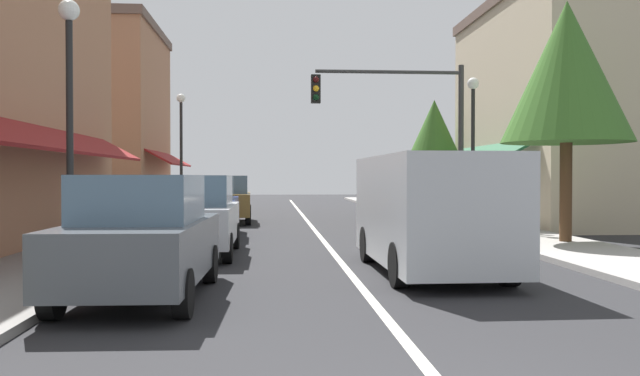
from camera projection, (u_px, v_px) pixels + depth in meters
name	position (u px, v px, depth m)	size (l,w,h in m)	color
ground_plane	(314.00, 229.00, 21.67)	(80.00, 80.00, 0.00)	#28282B
sidewalk_left	(145.00, 228.00, 21.26)	(2.60, 56.00, 0.12)	gray
sidewalk_right	(475.00, 226.00, 22.09)	(2.60, 56.00, 0.12)	#A39E99
lane_center_stripe	(314.00, 229.00, 21.67)	(0.14, 52.00, 0.01)	silver
storefront_right_block	(555.00, 111.00, 24.28)	(5.99, 10.20, 8.38)	#BCAD8E
storefront_far_left	(100.00, 119.00, 30.85)	(6.69, 8.20, 8.87)	#9E6B4C
parked_car_nearest_left	(142.00, 238.00, 9.27)	(1.88, 4.15, 1.77)	#4C5156
parked_car_second_left	(195.00, 216.00, 14.32)	(1.79, 4.10, 1.77)	#B7BABF
parked_car_third_left	(207.00, 206.00, 18.80)	(1.87, 4.14, 1.77)	navy
parked_car_far_left	(227.00, 199.00, 24.39)	(1.88, 4.15, 1.77)	brown
van_in_lane	(429.00, 209.00, 11.85)	(2.05, 5.20, 2.12)	#B2B7BC
traffic_signal_mast_arm	(408.00, 116.00, 21.15)	(5.02, 0.50, 5.38)	#333333
street_lamp_left_near	(69.00, 91.00, 11.27)	(0.36, 0.36, 4.80)	black
street_lamp_right_mid	(473.00, 128.00, 20.18)	(0.36, 0.36, 4.80)	black
street_lamp_left_far	(181.00, 135.00, 26.78)	(0.36, 0.36, 5.13)	black
tree_right_near	(567.00, 73.00, 16.26)	(3.22, 3.22, 6.13)	#4C331E
tree_right_far	(434.00, 134.00, 28.78)	(2.69, 2.69, 5.12)	#4C331E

